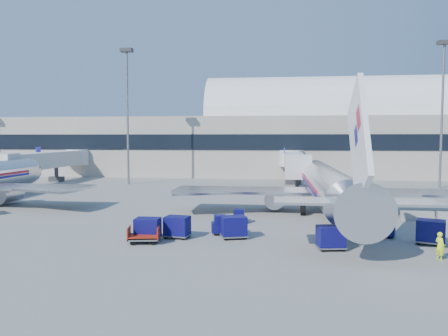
# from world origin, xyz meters

# --- Properties ---
(ground) EXTENTS (260.00, 260.00, 0.00)m
(ground) POSITION_xyz_m (0.00, 0.00, 0.00)
(ground) COLOR gray
(ground) RESTS_ON ground
(terminal) EXTENTS (170.00, 28.15, 21.00)m
(terminal) POSITION_xyz_m (-13.60, 55.96, 7.52)
(terminal) COLOR #B2AA9E
(terminal) RESTS_ON ground
(airliner_main) EXTENTS (32.00, 37.26, 12.07)m
(airliner_main) POSITION_xyz_m (10.00, 4.51, 2.93)
(airliner_main) COLOR silver
(airliner_main) RESTS_ON ground
(jetbridge_near) EXTENTS (4.40, 27.50, 6.25)m
(jetbridge_near) POSITION_xyz_m (7.60, 30.81, 3.93)
(jetbridge_near) COLOR silver
(jetbridge_near) RESTS_ON ground
(jetbridge_mid) EXTENTS (4.40, 27.50, 6.25)m
(jetbridge_mid) POSITION_xyz_m (-34.40, 30.81, 3.93)
(jetbridge_mid) COLOR silver
(jetbridge_mid) RESTS_ON ground
(mast_west) EXTENTS (2.00, 1.20, 22.60)m
(mast_west) POSITION_xyz_m (-20.00, 30.00, 14.79)
(mast_west) COLOR slate
(mast_west) RESTS_ON ground
(mast_east) EXTENTS (2.00, 1.20, 22.60)m
(mast_east) POSITION_xyz_m (30.00, 30.00, 14.79)
(mast_east) COLOR slate
(mast_east) RESTS_ON ground
(barrier_near) EXTENTS (3.00, 0.55, 0.90)m
(barrier_near) POSITION_xyz_m (18.00, 2.00, 0.45)
(barrier_near) COLOR #9E9E96
(barrier_near) RESTS_ON ground
(tug_lead) EXTENTS (2.61, 1.67, 1.58)m
(tug_lead) POSITION_xyz_m (0.54, -5.96, 0.72)
(tug_lead) COLOR #0B0A50
(tug_lead) RESTS_ON ground
(tug_right) EXTENTS (2.28, 1.69, 1.34)m
(tug_right) POSITION_xyz_m (12.89, -5.39, 0.61)
(tug_right) COLOR #0B0A50
(tug_right) RESTS_ON ground
(tug_left) EXTENTS (1.23, 2.13, 1.33)m
(tug_left) POSITION_xyz_m (1.25, -1.09, 0.61)
(tug_left) COLOR #0B0A50
(tug_left) RESTS_ON ground
(cart_train_a) EXTENTS (2.34, 2.03, 1.75)m
(cart_train_a) POSITION_xyz_m (1.39, -7.37, 0.93)
(cart_train_a) COLOR #0B0A50
(cart_train_a) RESTS_ON ground
(cart_train_b) EXTENTS (2.14, 1.76, 1.70)m
(cart_train_b) POSITION_xyz_m (-3.04, -7.71, 0.91)
(cart_train_b) COLOR #0B0A50
(cart_train_b) RESTS_ON ground
(cart_train_c) EXTENTS (1.98, 1.53, 1.72)m
(cart_train_c) POSITION_xyz_m (-5.10, -8.80, 0.92)
(cart_train_c) COLOR #0B0A50
(cart_train_c) RESTS_ON ground
(cart_solo_near) EXTENTS (2.13, 1.76, 1.68)m
(cart_solo_near) POSITION_xyz_m (8.47, -10.00, 0.90)
(cart_solo_near) COLOR #0B0A50
(cart_solo_near) RESTS_ON ground
(cart_solo_far) EXTENTS (2.49, 2.21, 1.82)m
(cart_solo_far) POSITION_xyz_m (16.00, -7.60, 0.97)
(cart_solo_far) COLOR #0B0A50
(cart_solo_far) RESTS_ON ground
(cart_open_red) EXTENTS (2.54, 2.00, 0.61)m
(cart_open_red) POSITION_xyz_m (-5.13, -9.69, 0.44)
(cart_open_red) COLOR slate
(cart_open_red) RESTS_ON ground
(ramp_worker) EXTENTS (0.70, 0.79, 1.82)m
(ramp_worker) POSITION_xyz_m (15.14, -11.79, 0.91)
(ramp_worker) COLOR #C2EA18
(ramp_worker) RESTS_ON ground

